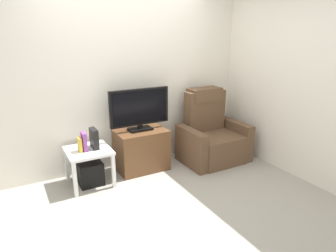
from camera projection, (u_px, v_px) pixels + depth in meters
ground_plane at (163, 196)px, 3.60m from camera, size 6.40×6.40×0.00m
wall_back at (124, 77)px, 4.15m from camera, size 6.40×0.06×2.60m
wall_side at (284, 77)px, 4.08m from camera, size 0.06×4.48×2.60m
tv_stand at (141, 150)px, 4.25m from camera, size 0.70×0.48×0.58m
television at (140, 109)px, 4.09m from camera, size 0.86×0.20×0.58m
recliner_armchair at (211, 136)px, 4.57m from camera, size 0.98×0.78×1.08m
side_table at (89, 155)px, 3.79m from camera, size 0.54×0.54×0.48m
subwoofer_box at (90, 173)px, 3.87m from camera, size 0.30×0.30×0.30m
book_leftmost at (80, 145)px, 3.68m from camera, size 0.03×0.12×0.18m
book_middle at (84, 142)px, 3.70m from camera, size 0.05×0.13×0.23m
game_console at (94, 139)px, 3.78m from camera, size 0.07×0.20×0.26m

